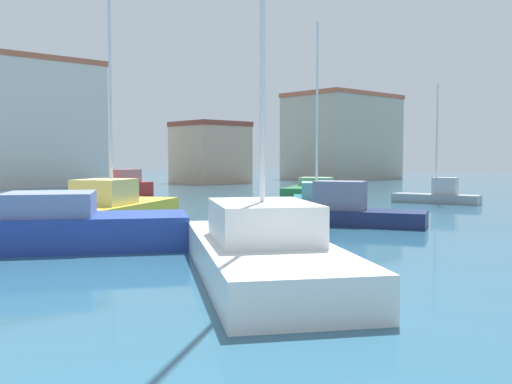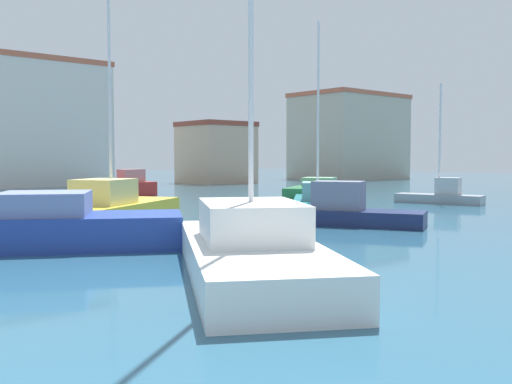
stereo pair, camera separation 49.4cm
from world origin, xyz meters
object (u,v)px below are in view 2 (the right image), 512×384
Objects in this scene: motorboat_navy_far_right at (345,211)px; motorboat_green_distant_north at (318,191)px; sailboat_teal_far_left at (318,201)px; motorboat_red_behind_lamppost at (125,187)px; sailboat_white_mid_harbor at (251,248)px; sailboat_grey_distant_east at (441,195)px; motorboat_blue_near_pier at (43,228)px; sailboat_yellow_center_channel at (110,207)px.

motorboat_green_distant_north is at bearing 47.26° from motorboat_navy_far_right.
motorboat_red_behind_lamppost is at bearing 100.10° from sailboat_teal_far_left.
motorboat_red_behind_lamppost is (10.67, 25.66, -0.01)m from sailboat_white_mid_harbor.
motorboat_blue_near_pier is (-23.91, -1.39, 0.11)m from sailboat_grey_distant_east.
sailboat_teal_far_left is 15.71m from motorboat_blue_near_pier.
sailboat_yellow_center_channel is at bearing -120.66° from motorboat_red_behind_lamppost.
motorboat_red_behind_lamppost is 0.61× the size of motorboat_blue_near_pier.
sailboat_teal_far_left is 15.46m from motorboat_red_behind_lamppost.
motorboat_green_distant_north is at bearing 22.20° from motorboat_blue_near_pier.
sailboat_yellow_center_channel reaches higher than motorboat_navy_far_right.
sailboat_teal_far_left is at bearing -137.22° from motorboat_green_distant_north.
sailboat_white_mid_harbor is 1.66× the size of motorboat_green_distant_north.
motorboat_green_distant_north is at bearing 11.58° from sailboat_yellow_center_channel.
sailboat_teal_far_left is (-5.90, -5.46, -0.02)m from motorboat_green_distant_north.
sailboat_white_mid_harbor is 27.79m from motorboat_red_behind_lamppost.
sailboat_grey_distant_east reaches higher than motorboat_blue_near_pier.
sailboat_grey_distant_east is at bearing -11.70° from sailboat_yellow_center_channel.
sailboat_teal_far_left is at bearing 37.96° from sailboat_white_mid_harbor.
sailboat_white_mid_harbor is at bearing -102.99° from sailboat_yellow_center_channel.
motorboat_blue_near_pier is at bearing -157.80° from motorboat_green_distant_north.
motorboat_green_distant_north is 1.18× the size of sailboat_grey_distant_east.
motorboat_blue_near_pier reaches higher than motorboat_green_distant_north.
sailboat_grey_distant_east is (19.02, -3.94, -0.11)m from sailboat_yellow_center_channel.
sailboat_white_mid_harbor is at bearing -142.04° from sailboat_teal_far_left.
sailboat_teal_far_left is 1.13× the size of motorboat_blue_near_pier.
sailboat_white_mid_harbor reaches higher than motorboat_red_behind_lamppost.
sailboat_white_mid_harbor is 1.61× the size of motorboat_blue_near_pier.
sailboat_yellow_center_channel is 2.03× the size of motorboat_navy_far_right.
sailboat_yellow_center_channel is at bearing 132.00° from motorboat_navy_far_right.
sailboat_white_mid_harbor reaches higher than motorboat_green_distant_north.
sailboat_grey_distant_east reaches higher than motorboat_navy_far_right.
motorboat_green_distant_north is 0.65× the size of sailboat_yellow_center_channel.
motorboat_blue_near_pier is (-4.89, -5.33, -0.01)m from sailboat_yellow_center_channel.
motorboat_blue_near_pier is at bearing -124.48° from motorboat_red_behind_lamppost.
motorboat_red_behind_lamppost reaches higher than motorboat_green_distant_north.
sailboat_grey_distant_east is at bearing -70.18° from motorboat_green_distant_north.
motorboat_green_distant_north is 0.86× the size of sailboat_teal_far_left.
motorboat_green_distant_north is 14.49m from motorboat_navy_far_right.
sailboat_yellow_center_channel is (2.89, 12.54, -0.03)m from sailboat_white_mid_harbor.
motorboat_navy_far_right reaches higher than motorboat_blue_near_pier.
motorboat_navy_far_right is (9.45, 5.26, -0.10)m from sailboat_white_mid_harbor.
sailboat_grey_distant_east is 1.13× the size of motorboat_navy_far_right.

